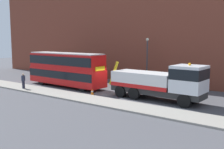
% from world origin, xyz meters
% --- Properties ---
extents(ground_plane, '(120.00, 120.00, 0.00)m').
position_xyz_m(ground_plane, '(0.00, 0.00, 0.00)').
color(ground_plane, '#4C4C51').
extents(near_kerb, '(60.00, 2.80, 0.15)m').
position_xyz_m(near_kerb, '(0.00, -4.20, 0.07)').
color(near_kerb, gray).
rests_on(near_kerb, ground_plane).
extents(building_facade, '(60.00, 1.50, 16.00)m').
position_xyz_m(building_facade, '(0.00, 8.02, 8.07)').
color(building_facade, brown).
rests_on(building_facade, ground_plane).
extents(recovery_tow_truck, '(10.18, 2.90, 3.67)m').
position_xyz_m(recovery_tow_truck, '(6.04, -0.40, 1.76)').
color(recovery_tow_truck, '#2D2D2D').
rests_on(recovery_tow_truck, ground_plane).
extents(double_decker_bus, '(11.10, 2.87, 4.06)m').
position_xyz_m(double_decker_bus, '(-6.56, -0.38, 2.23)').
color(double_decker_bus, red).
rests_on(double_decker_bus, ground_plane).
extents(pedestrian_onlooker, '(0.41, 0.47, 1.71)m').
position_xyz_m(pedestrian_onlooker, '(-8.79, -4.76, 0.99)').
color(pedestrian_onlooker, '#232333').
rests_on(pedestrian_onlooker, near_kerb).
extents(traffic_cone_near_bus, '(0.36, 0.36, 0.72)m').
position_xyz_m(traffic_cone_near_bus, '(-0.55, -2.41, 0.34)').
color(traffic_cone_near_bus, orange).
rests_on(traffic_cone_near_bus, ground_plane).
extents(street_lamp, '(0.36, 0.36, 5.83)m').
position_xyz_m(street_lamp, '(1.06, 5.83, 3.47)').
color(street_lamp, '#38383D').
rests_on(street_lamp, ground_plane).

